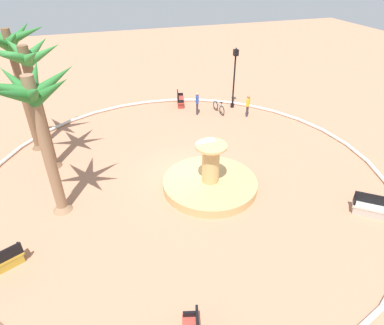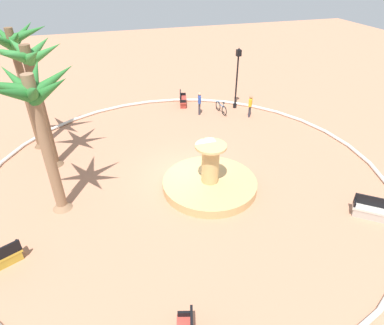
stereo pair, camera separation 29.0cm
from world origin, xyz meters
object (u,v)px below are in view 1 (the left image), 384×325
(bench_west, at_px, (371,209))
(bench_east, at_px, (180,101))
(fountain, at_px, (210,182))
(person_cyclist_helmet, at_px, (248,105))
(lamppost, at_px, (234,74))
(bicycle_red_frame, at_px, (219,108))
(palm_tree_by_curb, at_px, (36,112))
(palm_tree_near_fountain, at_px, (14,59))
(person_cyclist_photo, at_px, (197,102))
(palm_tree_mid_plaza, at_px, (31,81))
(bench_north, at_px, (1,263))

(bench_west, bearing_deg, bench_east, -72.70)
(fountain, distance_m, person_cyclist_helmet, 9.26)
(lamppost, relative_size, bicycle_red_frame, 2.63)
(lamppost, height_order, person_cyclist_helmet, lamppost)
(palm_tree_by_curb, distance_m, bench_west, 14.89)
(fountain, height_order, bench_east, fountain)
(person_cyclist_helmet, bearing_deg, lamppost, -79.18)
(palm_tree_near_fountain, height_order, person_cyclist_photo, palm_tree_near_fountain)
(fountain, height_order, bicycle_red_frame, fountain)
(palm_tree_by_curb, height_order, person_cyclist_helmet, palm_tree_by_curb)
(fountain, distance_m, bicycle_red_frame, 9.42)
(palm_tree_mid_plaza, xyz_separation_m, bench_north, (1.61, 7.00, -4.58))
(palm_tree_by_curb, bearing_deg, bench_east, -130.12)
(person_cyclist_photo, bearing_deg, bench_east, -70.64)
(palm_tree_near_fountain, bearing_deg, fountain, 140.68)
(palm_tree_by_curb, bearing_deg, fountain, 176.14)
(bench_east, relative_size, bicycle_red_frame, 0.98)
(bench_east, height_order, bench_west, same)
(palm_tree_near_fountain, bearing_deg, bench_north, 85.81)
(bench_north, bearing_deg, bench_west, 173.54)
(person_cyclist_photo, bearing_deg, bicycle_red_frame, 172.53)
(palm_tree_near_fountain, xyz_separation_m, lamppost, (-13.84, -2.16, -2.79))
(lamppost, bearing_deg, palm_tree_near_fountain, 8.88)
(palm_tree_mid_plaza, distance_m, person_cyclist_helmet, 14.14)
(bench_north, bearing_deg, fountain, -165.34)
(bench_north, distance_m, bicycle_red_frame, 17.15)
(fountain, distance_m, person_cyclist_photo, 9.10)
(fountain, relative_size, bench_north, 2.87)
(palm_tree_near_fountain, relative_size, palm_tree_mid_plaza, 1.05)
(bench_east, xyz_separation_m, lamppost, (-3.71, 1.64, 2.29))
(bench_west, bearing_deg, palm_tree_near_fountain, -37.11)
(palm_tree_near_fountain, bearing_deg, palm_tree_by_curb, 102.25)
(bench_east, xyz_separation_m, bicycle_red_frame, (-2.34, 2.24, 0.04))
(palm_tree_mid_plaza, xyz_separation_m, bench_west, (-13.87, 8.76, -4.58))
(bicycle_red_frame, bearing_deg, palm_tree_mid_plaza, 19.08)
(fountain, height_order, palm_tree_by_curb, palm_tree_by_curb)
(bench_north, distance_m, lamppost, 18.73)
(palm_tree_near_fountain, bearing_deg, palm_tree_mid_plaza, 110.73)
(palm_tree_near_fountain, height_order, bicycle_red_frame, palm_tree_near_fountain)
(fountain, bearing_deg, lamppost, -119.88)
(palm_tree_mid_plaza, bearing_deg, bicycle_red_frame, -160.92)
(fountain, distance_m, palm_tree_mid_plaza, 10.02)
(palm_tree_mid_plaza, relative_size, bicycle_red_frame, 3.99)
(bicycle_red_frame, bearing_deg, person_cyclist_photo, -7.47)
(bench_east, bearing_deg, bench_west, 107.30)
(bench_north, height_order, person_cyclist_helmet, person_cyclist_helmet)
(palm_tree_near_fountain, distance_m, lamppost, 14.28)
(palm_tree_mid_plaza, height_order, bench_north, palm_tree_mid_plaza)
(bench_east, relative_size, bench_west, 1.07)
(lamppost, bearing_deg, person_cyclist_helmet, 100.82)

